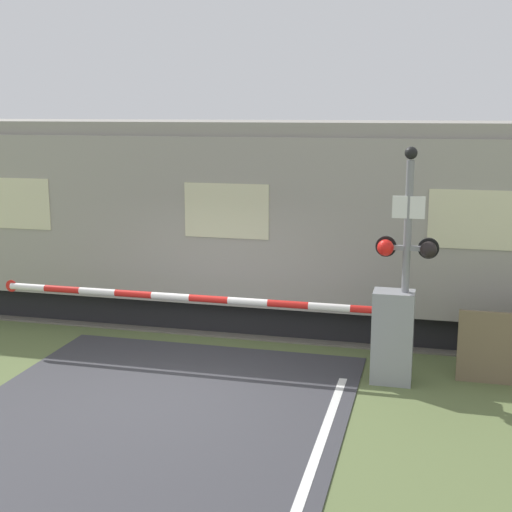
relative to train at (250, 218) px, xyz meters
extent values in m
plane|color=#5B6B3D|center=(-0.05, -4.08, -1.94)|extent=(80.00, 80.00, 0.00)
cube|color=#666056|center=(-0.05, 0.00, -1.93)|extent=(36.00, 3.20, 0.03)
cube|color=#595451|center=(-0.05, -0.72, -1.86)|extent=(36.00, 0.08, 0.10)
cube|color=#595451|center=(-0.05, 0.72, -1.86)|extent=(36.00, 0.08, 0.10)
cube|color=black|center=(0.00, 0.00, -1.64)|extent=(13.80, 2.72, 0.60)
cube|color=#9E998E|center=(0.00, 0.00, 0.13)|extent=(15.00, 3.19, 2.95)
cube|color=gray|center=(0.00, 0.00, 1.73)|extent=(14.70, 2.94, 0.24)
cube|color=beige|center=(4.12, -1.61, 0.36)|extent=(1.50, 0.02, 0.94)
cube|color=beige|center=(0.00, -1.61, 0.36)|extent=(1.50, 0.02, 0.94)
cube|color=beige|center=(-4.12, -1.61, 0.36)|extent=(1.50, 0.02, 0.94)
cube|color=gray|center=(2.96, -2.97, -1.24)|extent=(0.60, 0.44, 1.40)
cylinder|color=gray|center=(2.96, -2.97, -0.85)|extent=(0.16, 0.16, 0.18)
cylinder|color=red|center=(2.64, -2.97, -0.85)|extent=(0.63, 0.11, 0.11)
cylinder|color=white|center=(2.01, -2.97, -0.85)|extent=(0.63, 0.11, 0.11)
cylinder|color=red|center=(1.37, -2.97, -0.85)|extent=(0.63, 0.11, 0.11)
cylinder|color=white|center=(0.74, -2.97, -0.85)|extent=(0.63, 0.11, 0.11)
cylinder|color=red|center=(0.10, -2.97, -0.85)|extent=(0.63, 0.11, 0.11)
cylinder|color=white|center=(-0.53, -2.97, -0.85)|extent=(0.63, 0.11, 0.11)
cylinder|color=red|center=(-1.16, -2.97, -0.85)|extent=(0.63, 0.11, 0.11)
cylinder|color=white|center=(-1.80, -2.97, -0.85)|extent=(0.63, 0.11, 0.11)
cylinder|color=red|center=(-2.43, -2.97, -0.85)|extent=(0.63, 0.11, 0.11)
cylinder|color=white|center=(-3.06, -2.97, -0.85)|extent=(0.63, 0.11, 0.11)
cylinder|color=red|center=(-3.38, -2.97, -0.85)|extent=(0.20, 0.02, 0.20)
cylinder|color=gray|center=(3.11, -2.97, -0.29)|extent=(0.11, 0.11, 3.31)
cube|color=gray|center=(3.11, -2.97, 0.11)|extent=(0.72, 0.07, 0.07)
sphere|color=red|center=(2.81, -3.02, 0.11)|extent=(0.24, 0.24, 0.24)
sphere|color=black|center=(3.41, -3.02, 0.11)|extent=(0.24, 0.24, 0.24)
cylinder|color=black|center=(2.81, -2.91, 0.11)|extent=(0.30, 0.06, 0.30)
cylinder|color=black|center=(3.41, -2.91, 0.11)|extent=(0.30, 0.06, 0.30)
cube|color=white|center=(3.11, -3.01, 0.70)|extent=(0.46, 0.02, 0.32)
sphere|color=black|center=(3.11, -2.97, 1.47)|extent=(0.18, 0.18, 0.18)
camera|label=1|loc=(3.45, -13.25, 2.07)|focal=50.00mm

